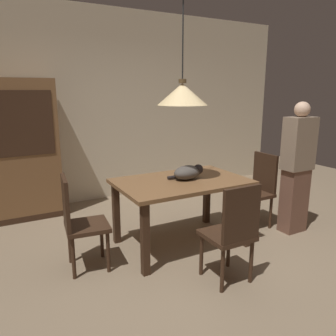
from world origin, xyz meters
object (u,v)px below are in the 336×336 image
object	(u,v)px
chair_near_front	(233,230)
cat_sleeping	(188,172)
person_standing	(297,169)
dining_table	(181,189)
chair_left_side	(78,219)
pendant_lamp	(182,94)
chair_right_side	(258,187)
hutch_bookcase	(14,154)

from	to	relation	value
chair_near_front	cat_sleeping	size ratio (longest dim) A/B	2.33
cat_sleeping	person_standing	size ratio (longest dim) A/B	0.25
dining_table	chair_left_side	xyz separation A→B (m)	(-1.13, 0.01, -0.14)
chair_near_front	pendant_lamp	distance (m)	1.45
chair_right_side	dining_table	bearing A→B (deg)	-179.98
dining_table	chair_right_side	bearing A→B (deg)	0.02
chair_right_side	person_standing	world-z (taller)	person_standing
chair_left_side	pendant_lamp	bearing A→B (deg)	-0.46
hutch_bookcase	chair_near_front	bearing A→B (deg)	-59.83
chair_left_side	person_standing	distance (m)	2.57
pendant_lamp	dining_table	bearing A→B (deg)	-97.13
cat_sleeping	pendant_lamp	world-z (taller)	pendant_lamp
dining_table	pendant_lamp	size ratio (longest dim) A/B	1.08
dining_table	hutch_bookcase	distance (m)	2.32
chair_left_side	chair_right_side	size ratio (longest dim) A/B	1.00
hutch_bookcase	chair_left_side	bearing A→B (deg)	-77.21
chair_left_side	cat_sleeping	bearing A→B (deg)	-0.14
person_standing	chair_near_front	bearing A→B (deg)	-158.89
chair_near_front	hutch_bookcase	xyz separation A→B (m)	(-1.52, 2.61, 0.38)
chair_near_front	pendant_lamp	bearing A→B (deg)	89.99
chair_right_side	person_standing	size ratio (longest dim) A/B	0.59
chair_near_front	cat_sleeping	distance (m)	0.94
dining_table	chair_left_side	distance (m)	1.14
chair_right_side	cat_sleeping	world-z (taller)	chair_right_side
chair_right_side	person_standing	bearing A→B (deg)	-51.28
chair_left_side	cat_sleeping	size ratio (longest dim) A/B	2.33
hutch_bookcase	cat_sleeping	bearing A→B (deg)	-47.08
dining_table	chair_right_side	distance (m)	1.14
chair_right_side	person_standing	xyz separation A→B (m)	(0.27, -0.34, 0.28)
chair_left_side	person_standing	xyz separation A→B (m)	(2.53, -0.35, 0.28)
chair_left_side	hutch_bookcase	distance (m)	1.81
chair_right_side	cat_sleeping	distance (m)	1.09
chair_left_side	hutch_bookcase	bearing A→B (deg)	102.79
cat_sleeping	hutch_bookcase	distance (m)	2.36
chair_near_front	cat_sleeping	bearing A→B (deg)	84.26
pendant_lamp	person_standing	xyz separation A→B (m)	(1.40, -0.34, -0.87)
chair_left_side	cat_sleeping	world-z (taller)	chair_left_side
chair_left_side	pendant_lamp	distance (m)	1.61
chair_right_side	chair_left_side	bearing A→B (deg)	179.78
dining_table	chair_near_front	distance (m)	0.89
dining_table	hutch_bookcase	world-z (taller)	hutch_bookcase
chair_near_front	chair_left_side	bearing A→B (deg)	141.80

